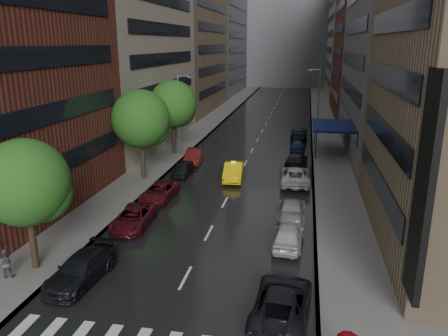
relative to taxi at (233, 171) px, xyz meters
The scene contains 17 objects.
ground 22.24m from the taxi, 89.19° to the right, with size 220.00×220.00×0.00m, color gray.
road 27.79m from the taxi, 89.35° to the left, with size 14.00×140.00×0.01m, color black.
sidewalk_left 29.11m from the taxi, 107.36° to the left, with size 4.00×140.00×0.15m, color gray.
sidewalk_right 29.30m from the taxi, 71.46° to the left, with size 4.00×140.00×0.15m, color gray.
buildings_left 42.23m from the taxi, 111.88° to the left, with size 8.00×108.00×38.00m.
buildings_right 40.32m from the taxi, 66.05° to the left, with size 8.05×109.10×36.00m.
building_far 96.97m from the taxi, 89.81° to the left, with size 40.00×14.00×32.00m, color slate.
tree_near 21.08m from the taxi, 113.69° to the right, with size 4.77×4.77×7.60m.
tree_mid 9.80m from the taxi, 168.81° to the right, with size 5.31×5.31×8.46m.
tree_far 12.75m from the taxi, 134.94° to the left, with size 5.33×5.33×8.50m.
taxi is the anchor object (origin of this frame).
parked_cars_left 9.42m from the taxi, 122.65° to the right, with size 2.57×29.61×1.55m.
parked_cars_right 5.90m from the taxi, 14.51° to the right, with size 2.93×45.68×1.58m.
ped_black_umbrella 22.13m from the taxi, 114.52° to the right, with size 0.96×0.98×2.09m.
street_lamp_left 11.49m from the taxi, 133.61° to the left, with size 1.74×0.22×9.00m.
street_lamp_right 24.49m from the taxi, 70.56° to the left, with size 1.74×0.22×9.00m.
awning 15.97m from the taxi, 53.95° to the left, with size 4.00×8.00×3.12m.
Camera 1 is at (6.00, -16.63, 12.43)m, focal length 35.00 mm.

